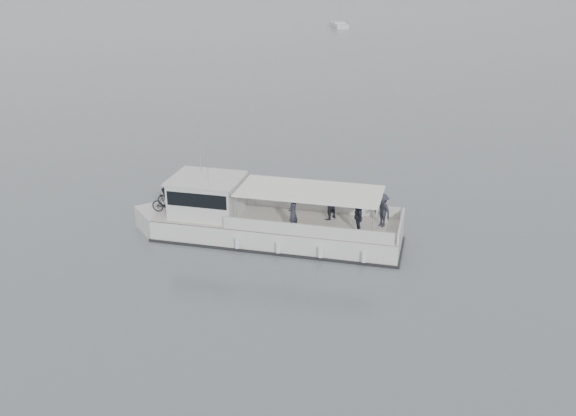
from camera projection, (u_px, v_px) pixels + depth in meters
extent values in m
plane|color=slate|center=(366.00, 216.00, 32.56)|extent=(1400.00, 1400.00, 0.00)
cube|color=silver|center=(277.00, 232.00, 29.66)|extent=(11.56, 7.37, 1.23)
cube|color=silver|center=(164.00, 221.00, 30.92)|extent=(2.80, 2.80, 1.23)
cube|color=beige|center=(277.00, 220.00, 29.43)|extent=(11.56, 7.37, 0.06)
cube|color=black|center=(277.00, 240.00, 29.81)|extent=(11.78, 7.55, 0.17)
cube|color=silver|center=(320.00, 206.00, 30.26)|extent=(6.93, 3.16, 0.57)
cube|color=silver|center=(307.00, 231.00, 27.64)|extent=(6.93, 3.16, 0.57)
cube|color=silver|center=(401.00, 226.00, 28.08)|extent=(1.32, 2.79, 0.57)
cube|color=silver|center=(207.00, 196.00, 29.87)|extent=(3.79, 3.56, 1.70)
cube|color=black|center=(177.00, 191.00, 30.14)|extent=(1.44, 2.37, 1.09)
cube|color=black|center=(207.00, 191.00, 29.76)|extent=(3.64, 3.51, 0.66)
cube|color=silver|center=(206.00, 178.00, 29.53)|extent=(4.04, 3.80, 0.09)
cube|color=white|center=(310.00, 191.00, 28.51)|extent=(7.01, 5.20, 0.08)
cylinder|color=silver|center=(237.00, 212.00, 28.29)|extent=(0.07, 0.07, 1.56)
cylinder|color=silver|center=(254.00, 192.00, 30.66)|extent=(0.07, 0.07, 1.56)
cylinder|color=silver|center=(373.00, 225.00, 26.95)|extent=(0.07, 0.07, 1.56)
cylinder|color=silver|center=(380.00, 203.00, 29.32)|extent=(0.07, 0.07, 1.56)
cylinder|color=silver|center=(200.00, 147.00, 29.95)|extent=(0.04, 0.04, 2.45)
cylinder|color=silver|center=(207.00, 162.00, 28.46)|extent=(0.04, 0.04, 2.07)
cylinder|color=silver|center=(237.00, 243.00, 28.47)|extent=(0.30, 0.30, 0.47)
cylinder|color=silver|center=(278.00, 247.00, 28.05)|extent=(0.30, 0.30, 0.47)
cylinder|color=silver|center=(320.00, 252.00, 27.63)|extent=(0.30, 0.30, 0.47)
cylinder|color=silver|center=(364.00, 257.00, 27.21)|extent=(0.30, 0.30, 0.47)
imported|color=black|center=(173.00, 199.00, 30.78)|extent=(1.71, 1.17, 0.85)
imported|color=black|center=(167.00, 204.00, 30.10)|extent=(1.53, 0.99, 0.90)
imported|color=#292C37|center=(293.00, 213.00, 28.16)|extent=(0.66, 0.69, 1.58)
imported|color=#292C37|center=(329.00, 203.00, 29.23)|extent=(0.97, 0.91, 1.58)
imported|color=#292C37|center=(358.00, 217.00, 27.79)|extent=(0.39, 0.93, 1.58)
imported|color=#292C37|center=(382.00, 210.00, 28.43)|extent=(0.93, 1.17, 1.58)
cube|color=silver|center=(339.00, 25.00, 109.32)|extent=(2.13, 6.31, 0.75)
cube|color=silver|center=(339.00, 23.00, 109.20)|extent=(1.80, 2.23, 0.45)
cylinder|color=silver|center=(340.00, 2.00, 107.91)|extent=(0.08, 0.08, 6.90)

